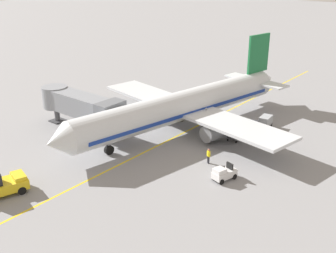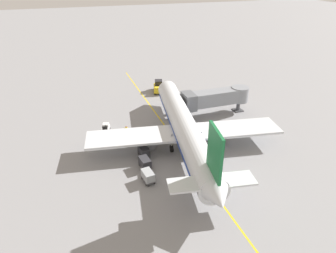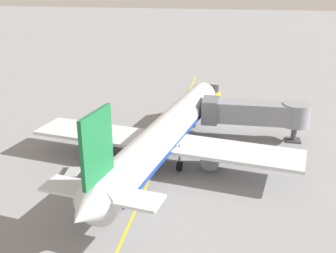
{
  "view_description": "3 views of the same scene",
  "coord_description": "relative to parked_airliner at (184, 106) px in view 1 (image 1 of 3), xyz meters",
  "views": [
    {
      "loc": [
        -28.66,
        39.55,
        20.05
      ],
      "look_at": [
        -0.78,
        5.33,
        2.34
      ],
      "focal_mm": 43.65,
      "sensor_mm": 36.0,
      "label": 1
    },
    {
      "loc": [
        -15.25,
        -37.94,
        25.2
      ],
      "look_at": [
        -1.06,
        2.63,
        2.41
      ],
      "focal_mm": 32.18,
      "sensor_mm": 36.0,
      "label": 2
    },
    {
      "loc": [
        8.25,
        -40.79,
        20.1
      ],
      "look_at": [
        0.64,
        3.19,
        3.05
      ],
      "focal_mm": 43.49,
      "sensor_mm": 36.0,
      "label": 3
    }
  ],
  "objects": [
    {
      "name": "ground_plane",
      "position": [
        -0.78,
        -0.21,
        -3.19
      ],
      "size": [
        400.0,
        400.0,
        0.0
      ],
      "primitive_type": "plane",
      "color": "gray"
    },
    {
      "name": "gate_lead_in_line",
      "position": [
        -0.78,
        -0.21,
        -3.18
      ],
      "size": [
        0.24,
        80.0,
        0.01
      ],
      "primitive_type": "cube",
      "color": "gold",
      "rests_on": "ground"
    },
    {
      "name": "parked_airliner",
      "position": [
        0.0,
        0.0,
        0.0
      ],
      "size": [
        30.45,
        37.23,
        10.63
      ],
      "color": "silver",
      "rests_on": "ground"
    },
    {
      "name": "jet_bridge",
      "position": [
        9.94,
        8.59,
        0.27
      ],
      "size": [
        13.32,
        3.5,
        4.98
      ],
      "color": "gray",
      "rests_on": "ground"
    },
    {
      "name": "pushback_tractor",
      "position": [
        3.31,
        23.63,
        -2.09
      ],
      "size": [
        3.33,
        4.84,
        2.4
      ],
      "color": "gold",
      "rests_on": "ground"
    },
    {
      "name": "baggage_tug_lead",
      "position": [
        -11.16,
        8.15,
        -2.47
      ],
      "size": [
        1.82,
        2.72,
        1.62
      ],
      "color": "silver",
      "rests_on": "ground"
    },
    {
      "name": "baggage_cart_front",
      "position": [
        -6.94,
        -1.2,
        -2.24
      ],
      "size": [
        1.54,
        2.96,
        1.58
      ],
      "color": "#4C4C51",
      "rests_on": "ground"
    },
    {
      "name": "baggage_cart_second_in_train",
      "position": [
        -7.55,
        -4.05,
        -2.24
      ],
      "size": [
        1.54,
        2.96,
        1.58
      ],
      "color": "#4C4C51",
      "rests_on": "ground"
    },
    {
      "name": "baggage_cart_third_in_train",
      "position": [
        -7.99,
        -7.14,
        -2.24
      ],
      "size": [
        1.54,
        2.96,
        1.58
      ],
      "color": "#4C4C51",
      "rests_on": "ground"
    },
    {
      "name": "ground_crew_wing_walker",
      "position": [
        -7.97,
        6.11,
        -2.23
      ],
      "size": [
        0.68,
        0.43,
        1.69
      ],
      "color": "#232328",
      "rests_on": "ground"
    }
  ]
}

